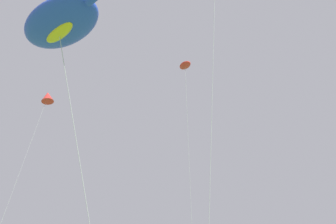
% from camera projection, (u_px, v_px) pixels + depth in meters
% --- Properties ---
extents(big_show_kite, '(5.01, 10.16, 11.91)m').
position_uv_depth(big_show_kite, '(64.00, 21.00, 16.16)').
color(big_show_kite, blue).
rests_on(big_show_kite, ground).
extents(small_kite_box_yellow, '(2.55, 2.41, 15.29)m').
position_uv_depth(small_kite_box_yellow, '(185.00, 68.00, 26.95)').
color(small_kite_box_yellow, red).
rests_on(small_kite_box_yellow, ground).
extents(small_kite_streamer_purple, '(3.32, 2.46, 16.08)m').
position_uv_depth(small_kite_streamer_purple, '(48.00, 97.00, 32.43)').
color(small_kite_streamer_purple, red).
rests_on(small_kite_streamer_purple, ground).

